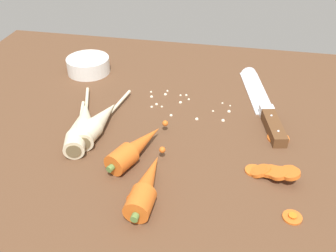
# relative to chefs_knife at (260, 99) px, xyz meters

# --- Properties ---
(ground_plane) EXTENTS (1.20, 0.90, 0.04)m
(ground_plane) POSITION_rel_chefs_knife_xyz_m (-0.19, -0.14, -0.03)
(ground_plane) COLOR brown
(chefs_knife) EXTENTS (0.11, 0.35, 0.04)m
(chefs_knife) POSITION_rel_chefs_knife_xyz_m (0.00, 0.00, 0.00)
(chefs_knife) COLOR silver
(chefs_knife) RESTS_ON ground_plane
(whole_carrot) EXTENTS (0.09, 0.17, 0.04)m
(whole_carrot) POSITION_rel_chefs_knife_xyz_m (-0.23, -0.25, 0.01)
(whole_carrot) COLOR #D6601E
(whole_carrot) RESTS_ON ground_plane
(whole_carrot_second) EXTENTS (0.05, 0.18, 0.04)m
(whole_carrot_second) POSITION_rel_chefs_knife_xyz_m (-0.18, -0.35, 0.01)
(whole_carrot_second) COLOR #D6601E
(whole_carrot_second) RESTS_ON ground_plane
(parsnip_front) EXTENTS (0.10, 0.23, 0.04)m
(parsnip_front) POSITION_rel_chefs_knife_xyz_m (-0.35, -0.19, 0.01)
(parsnip_front) COLOR beige
(parsnip_front) RESTS_ON ground_plane
(parsnip_mid_left) EXTENTS (0.06, 0.22, 0.04)m
(parsnip_mid_left) POSITION_rel_chefs_knife_xyz_m (-0.33, -0.18, 0.01)
(parsnip_mid_left) COLOR beige
(parsnip_mid_left) RESTS_ON ground_plane
(parsnip_mid_right) EXTENTS (0.08, 0.19, 0.04)m
(parsnip_mid_right) POSITION_rel_chefs_knife_xyz_m (-0.36, -0.23, 0.01)
(parsnip_mid_right) COLOR beige
(parsnip_mid_right) RESTS_ON ground_plane
(carrot_slice_stack) EXTENTS (0.09, 0.05, 0.03)m
(carrot_slice_stack) POSITION_rel_chefs_knife_xyz_m (0.02, -0.26, 0.01)
(carrot_slice_stack) COLOR #D6601E
(carrot_slice_stack) RESTS_ON ground_plane
(carrot_slice_stray_near) EXTENTS (0.03, 0.03, 0.01)m
(carrot_slice_stray_near) POSITION_rel_chefs_knife_xyz_m (0.05, -0.35, -0.00)
(carrot_slice_stray_near) COLOR #D6601E
(carrot_slice_stray_near) RESTS_ON ground_plane
(carrot_slice_stray_mid) EXTENTS (0.04, 0.04, 0.01)m
(carrot_slice_stray_mid) POSITION_rel_chefs_knife_xyz_m (0.04, -0.15, -0.00)
(carrot_slice_stray_mid) COLOR #D6601E
(carrot_slice_stray_mid) RESTS_ON ground_plane
(prep_bowl) EXTENTS (0.11, 0.11, 0.04)m
(prep_bowl) POSITION_rel_chefs_knife_xyz_m (-0.44, 0.07, 0.01)
(prep_bowl) COLOR white
(prep_bowl) RESTS_ON ground_plane
(mince_crumbs) EXTENTS (0.20, 0.12, 0.01)m
(mince_crumbs) POSITION_rel_chefs_knife_xyz_m (-0.17, -0.05, -0.00)
(mince_crumbs) COLOR beige
(mince_crumbs) RESTS_ON ground_plane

